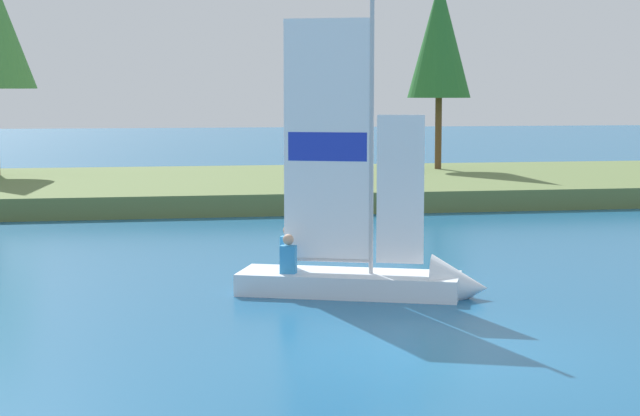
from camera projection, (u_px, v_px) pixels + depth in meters
ground_plane at (429, 350)px, 15.16m from camera, size 200.00×200.00×0.00m
shore_bank at (246, 187)px, 37.95m from camera, size 80.00×12.89×0.66m
shoreline_tree_centre at (439, 38)px, 41.80m from camera, size 2.50×2.50×7.51m
sailboat at (386, 272)px, 19.24m from camera, size 4.64×2.79×5.83m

